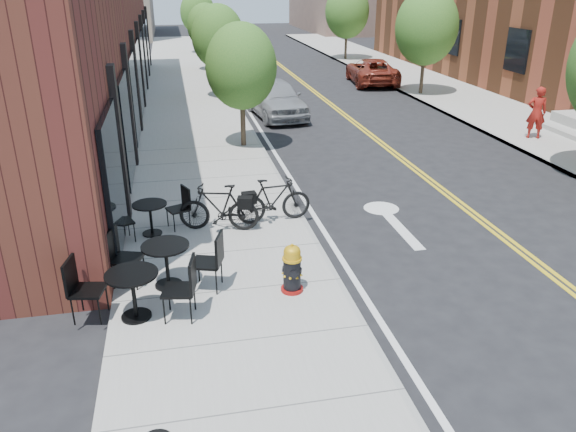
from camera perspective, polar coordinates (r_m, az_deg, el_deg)
ground at (r=10.32m, az=5.34°, el=-6.93°), size 120.00×120.00×0.00m
sidewalk_near at (r=19.22m, az=-9.08°, el=7.54°), size 4.00×70.00×0.12m
sidewalk_far at (r=23.03m, az=22.61°, el=8.66°), size 4.00×70.00×0.12m
building_near at (r=22.89m, az=-22.11°, el=17.47°), size 5.00×28.00×7.00m
tree_near_a at (r=17.82m, az=-4.78°, el=14.90°), size 2.20×2.20×3.81m
tree_near_b at (r=25.71m, az=-7.11°, el=17.61°), size 2.30×2.30×3.98m
tree_near_c at (r=33.68m, az=-8.35°, el=18.53°), size 2.10×2.10×3.67m
tree_near_d at (r=41.63m, az=-9.16°, el=19.71°), size 2.40×2.40×4.11m
tree_far_b at (r=27.08m, az=13.89°, el=18.14°), size 2.80×2.80×4.62m
tree_far_c at (r=38.28m, az=6.03°, el=19.97°), size 2.80×2.80×4.62m
fire_hydrant at (r=9.65m, az=0.41°, el=-5.40°), size 0.51×0.51×0.89m
bicycle_left at (r=12.00m, az=-7.07°, el=0.87°), size 1.79×0.91×1.04m
bicycle_right at (r=12.34m, az=-1.45°, el=1.63°), size 1.72×0.64×1.01m
bistro_set_a at (r=9.21m, az=-15.47°, el=-7.14°), size 1.97×0.97×1.04m
bistro_set_b at (r=9.98m, az=-12.25°, el=-4.32°), size 1.97×1.05×1.04m
bistro_set_c at (r=12.09m, az=-13.80°, el=0.17°), size 1.69×1.02×0.90m
parked_car_a at (r=22.53m, az=-1.28°, el=11.90°), size 2.19×4.49×1.47m
parked_car_b at (r=29.82m, az=-4.62°, el=14.79°), size 2.05×5.07×1.64m
parked_car_c at (r=37.12m, az=-4.99°, el=16.29°), size 2.10×5.00×1.44m
parked_car_far at (r=30.09m, az=8.50°, el=14.35°), size 2.71×4.85×1.28m
pedestrian at (r=20.65m, az=23.93°, el=9.58°), size 0.74×0.62×1.72m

